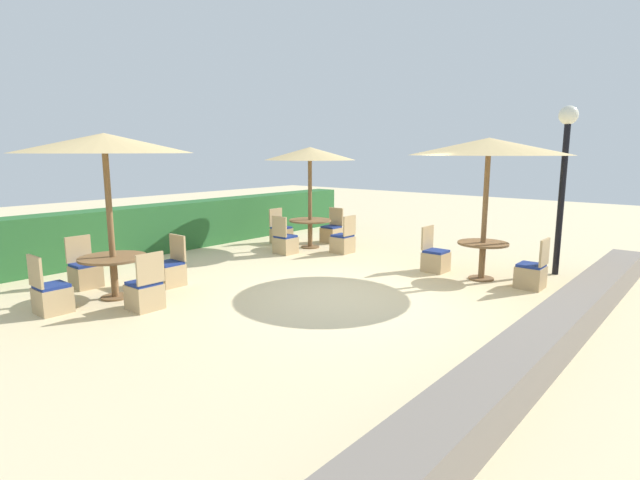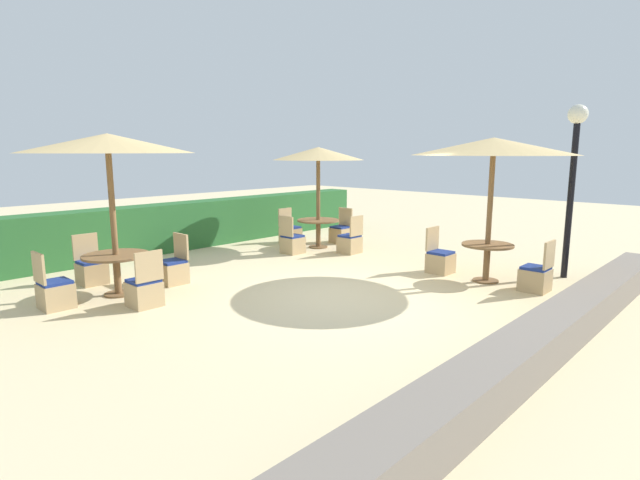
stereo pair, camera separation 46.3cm
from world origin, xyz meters
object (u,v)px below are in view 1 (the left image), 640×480
at_px(patio_chair_back_right_south, 343,242).
at_px(patio_chair_back_left_north, 85,273).
at_px(patio_chair_back_right_north, 281,234).
at_px(patio_chair_back_right_west, 285,243).
at_px(patio_chair_front_right_south, 531,274).
at_px(patio_chair_back_left_east, 170,272).
at_px(round_table_back_right, 310,226).
at_px(lamp_post, 565,157).
at_px(round_table_back_left, 113,265).
at_px(parasol_back_left, 104,144).
at_px(patio_chair_back_left_west, 51,296).
at_px(patio_chair_front_right_north, 435,259).
at_px(patio_chair_back_right_east, 332,233).
at_px(parasol_front_right, 489,147).
at_px(parasol_back_right, 310,154).
at_px(round_table_front_right, 483,251).
at_px(patio_chair_back_left_south, 145,293).

bearing_deg(patio_chair_back_right_south, patio_chair_back_left_north, 162.78).
bearing_deg(patio_chair_back_right_north, patio_chair_back_right_west, 48.47).
xyz_separation_m(patio_chair_front_right_south, patio_chair_back_left_east, (-4.11, 5.19, 0.00)).
distance_m(patio_chair_back_left_east, round_table_back_right, 4.49).
xyz_separation_m(round_table_back_right, patio_chair_back_right_south, (0.00, -1.07, -0.31)).
xyz_separation_m(lamp_post, patio_chair_back_left_north, (-6.58, 6.32, -2.09)).
xyz_separation_m(round_table_back_left, patio_chair_back_left_east, (1.05, -0.03, -0.31)).
xyz_separation_m(parasol_back_left, patio_chair_back_right_south, (5.52, -0.65, -2.31)).
relative_size(round_table_back_left, patio_chair_back_right_south, 1.19).
distance_m(patio_chair_back_left_west, patio_chair_back_right_south, 6.58).
relative_size(patio_chair_back_left_north, patio_chair_back_left_east, 1.00).
height_order(patio_chair_front_right_north, patio_chair_back_right_west, same).
bearing_deg(patio_chair_back_right_east, patio_chair_front_right_south, 167.12).
height_order(lamp_post, parasol_back_left, lamp_post).
distance_m(patio_chair_front_right_north, patio_chair_back_right_north, 4.71).
relative_size(parasol_front_right, patio_chair_back_left_north, 3.21).
distance_m(round_table_back_left, parasol_back_right, 5.82).
bearing_deg(patio_chair_front_right_north, patio_chair_back_right_north, -93.03).
distance_m(patio_chair_front_right_south, patio_chair_back_left_west, 8.09).
xyz_separation_m(round_table_front_right, patio_chair_front_right_south, (-0.05, -0.95, -0.29)).
distance_m(round_table_back_left, patio_chair_back_left_north, 1.10).
bearing_deg(patio_chair_back_left_east, patio_chair_back_left_north, 44.10).
xyz_separation_m(round_table_front_right, patio_chair_back_right_west, (-0.69, 4.63, -0.29)).
height_order(patio_chair_back_left_north, patio_chair_back_right_east, same).
relative_size(round_table_back_right, patio_chair_back_right_south, 1.16).
xyz_separation_m(parasol_front_right, patio_chair_back_right_north, (0.26, 5.70, -2.27)).
bearing_deg(patio_chair_front_right_south, patio_chair_back_left_east, 128.42).
distance_m(patio_chair_back_left_west, patio_chair_back_left_north, 1.49).
relative_size(patio_chair_front_right_north, patio_chair_back_right_east, 1.00).
xyz_separation_m(patio_chair_back_left_west, patio_chair_back_left_east, (2.09, -0.01, 0.00)).
bearing_deg(parasol_back_right, parasol_front_right, -93.65).
bearing_deg(parasol_back_right, lamp_post, -79.46).
height_order(patio_chair_back_left_south, patio_chair_back_left_west, same).
distance_m(lamp_post, patio_chair_back_left_west, 9.47).
distance_m(patio_chair_front_right_south, patio_chair_back_right_north, 6.66).
xyz_separation_m(parasol_front_right, patio_chair_front_right_south, (-0.05, -0.95, -2.27)).
bearing_deg(patio_chair_back_left_south, patio_chair_back_left_west, 137.33).
bearing_deg(patio_chair_back_left_south, round_table_back_right, 14.01).
bearing_deg(lamp_post, round_table_back_right, 100.54).
distance_m(patio_chair_back_left_west, round_table_back_right, 6.57).
relative_size(round_table_front_right, patio_chair_back_right_west, 1.03).
bearing_deg(parasol_front_right, parasol_back_right, 86.35).
distance_m(lamp_post, parasol_front_right, 1.69).
relative_size(patio_chair_back_left_north, parasol_back_right, 0.36).
xyz_separation_m(patio_chair_back_left_west, patio_chair_back_right_north, (6.51, 1.45, 0.00)).
relative_size(lamp_post, round_table_back_right, 3.08).
height_order(patio_chair_front_right_north, parasol_back_left, parasol_back_left).
height_order(lamp_post, patio_chair_back_left_east, lamp_post).
distance_m(round_table_front_right, patio_chair_front_right_south, 0.99).
height_order(patio_chair_back_right_south, patio_chair_back_right_east, same).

